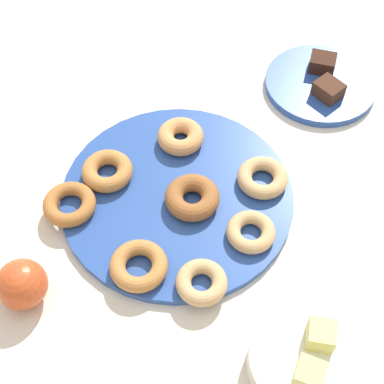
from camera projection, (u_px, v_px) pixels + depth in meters
ground_plane at (177, 199)px, 0.96m from camera, size 2.40×2.40×0.00m
donut_plate at (177, 196)px, 0.96m from camera, size 0.39×0.39×0.01m
donut_0 at (69, 204)px, 0.93m from camera, size 0.11×0.11×0.02m
donut_1 at (191, 199)px, 0.93m from camera, size 0.12×0.12×0.03m
donut_2 at (139, 266)px, 0.86m from camera, size 0.10×0.10×0.02m
donut_3 at (107, 171)px, 0.96m from camera, size 0.12×0.12×0.03m
donut_4 at (263, 178)px, 0.96m from camera, size 0.10×0.10×0.02m
donut_5 at (181, 137)px, 1.01m from camera, size 0.11×0.11×0.03m
donut_6 at (250, 233)px, 0.90m from camera, size 0.10×0.10×0.02m
donut_7 at (202, 282)px, 0.85m from camera, size 0.10×0.10×0.02m
cake_plate at (320, 84)px, 1.11m from camera, size 0.21×0.21×0.02m
brownie_near at (322, 63)px, 1.11m from camera, size 0.06×0.06×0.03m
brownie_far at (328, 90)px, 1.07m from camera, size 0.05×0.06×0.03m
fruit_bowl at (306, 362)px, 0.78m from camera, size 0.16×0.16×0.04m
melon_chunk_left at (321, 335)px, 0.76m from camera, size 0.05×0.05×0.04m
melon_chunk_right at (309, 375)px, 0.73m from camera, size 0.04×0.04×0.04m
apple at (22, 284)px, 0.83m from camera, size 0.07×0.07×0.07m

